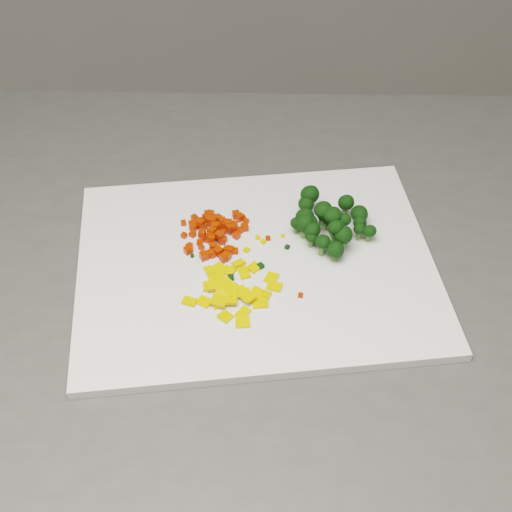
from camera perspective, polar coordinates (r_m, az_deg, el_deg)
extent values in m
cube|color=#4D4D4B|center=(1.26, -2.57, -14.20)|extent=(1.16, 0.92, 0.90)
cube|color=white|center=(0.88, 0.00, -0.74)|extent=(0.45, 0.36, 0.01)
cube|color=red|center=(0.91, -0.92, 2.32)|extent=(0.01, 0.01, 0.01)
cube|color=red|center=(0.93, -1.09, 3.12)|extent=(0.01, 0.01, 0.01)
cube|color=red|center=(0.92, -4.74, 2.80)|extent=(0.01, 0.01, 0.01)
cube|color=red|center=(0.89, -3.48, 0.75)|extent=(0.01, 0.01, 0.01)
cube|color=red|center=(0.87, -2.37, -0.02)|extent=(0.01, 0.01, 0.01)
cube|color=red|center=(0.88, -2.41, 0.50)|extent=(0.01, 0.01, 0.01)
cube|color=red|center=(0.88, -3.03, 0.36)|extent=(0.01, 0.01, 0.01)
cube|color=red|center=(0.92, -4.80, 2.52)|extent=(0.01, 0.01, 0.01)
cube|color=red|center=(0.91, -1.34, 2.04)|extent=(0.01, 0.01, 0.01)
cube|color=red|center=(0.89, -2.99, 1.68)|extent=(0.01, 0.01, 0.01)
cube|color=red|center=(0.89, -3.60, 1.33)|extent=(0.01, 0.01, 0.01)
cube|color=red|center=(0.93, -1.62, 3.31)|extent=(0.01, 0.01, 0.01)
cube|color=red|center=(0.93, -3.38, 3.08)|extent=(0.01, 0.01, 0.01)
cube|color=red|center=(0.89, -3.81, 1.58)|extent=(0.01, 0.01, 0.01)
cube|color=red|center=(0.89, -3.46, 1.87)|extent=(0.01, 0.01, 0.01)
cube|color=red|center=(0.91, -2.69, 1.88)|extent=(0.01, 0.01, 0.01)
cube|color=red|center=(0.91, -5.78, 1.65)|extent=(0.01, 0.01, 0.01)
cube|color=red|center=(0.91, -3.81, 2.96)|extent=(0.01, 0.01, 0.01)
cube|color=red|center=(0.91, -4.44, 2.66)|extent=(0.01, 0.01, 0.01)
cube|color=red|center=(0.88, -5.47, 0.46)|extent=(0.01, 0.01, 0.01)
cube|color=red|center=(0.92, -4.43, 2.87)|extent=(0.01, 0.01, 0.01)
cube|color=red|center=(0.91, -2.68, 2.79)|extent=(0.01, 0.01, 0.01)
cube|color=red|center=(0.92, -1.31, 3.11)|extent=(0.01, 0.01, 0.01)
cube|color=red|center=(0.89, -4.39, 0.68)|extent=(0.01, 0.01, 0.01)
cube|color=red|center=(0.92, -5.15, 2.54)|extent=(0.01, 0.01, 0.01)
cube|color=red|center=(0.90, -3.87, 1.42)|extent=(0.01, 0.01, 0.01)
cube|color=red|center=(0.90, -3.30, 2.38)|extent=(0.01, 0.01, 0.01)
cube|color=red|center=(0.89, -3.55, 1.90)|extent=(0.01, 0.01, 0.01)
cube|color=red|center=(0.93, -4.01, 3.17)|extent=(0.01, 0.01, 0.01)
cube|color=red|center=(0.93, -3.66, 3.35)|extent=(0.01, 0.01, 0.01)
cube|color=red|center=(0.91, -1.77, 2.48)|extent=(0.01, 0.01, 0.01)
cube|color=red|center=(0.93, -4.95, 3.07)|extent=(0.01, 0.01, 0.01)
cube|color=red|center=(0.89, -3.49, 0.71)|extent=(0.01, 0.01, 0.01)
cube|color=red|center=(0.89, -3.62, 1.72)|extent=(0.01, 0.01, 0.01)
cube|color=red|center=(0.88, -3.52, 0.08)|extent=(0.01, 0.01, 0.01)
cube|color=red|center=(0.91, -5.09, 1.75)|extent=(0.01, 0.01, 0.01)
cube|color=red|center=(0.92, -4.73, 2.65)|extent=(0.01, 0.01, 0.01)
cube|color=red|center=(0.91, -3.74, 2.92)|extent=(0.01, 0.01, 0.01)
cube|color=red|center=(0.91, -3.34, 2.52)|extent=(0.01, 0.01, 0.01)
cube|color=red|center=(0.93, -3.91, 3.36)|extent=(0.01, 0.01, 0.01)
cube|color=red|center=(0.89, -2.92, 1.68)|extent=(0.01, 0.01, 0.01)
cube|color=red|center=(0.88, -2.13, 0.45)|extent=(0.01, 0.01, 0.01)
cube|color=red|center=(0.90, -2.24, 2.62)|extent=(0.01, 0.01, 0.01)
cube|color=red|center=(0.91, -2.54, 2.59)|extent=(0.01, 0.01, 0.01)
cube|color=red|center=(0.90, -3.22, 1.64)|extent=(0.01, 0.01, 0.01)
cube|color=red|center=(0.91, -3.44, 2.77)|extent=(0.01, 0.01, 0.01)
cube|color=red|center=(0.92, -3.57, 2.73)|extent=(0.01, 0.01, 0.01)
cube|color=red|center=(0.87, -2.57, -0.16)|extent=(0.01, 0.01, 0.01)
cube|color=red|center=(0.90, -1.57, 1.65)|extent=(0.01, 0.01, 0.01)
cube|color=red|center=(0.89, -5.30, 0.83)|extent=(0.01, 0.01, 0.01)
cube|color=red|center=(0.92, -3.03, 3.04)|extent=(0.01, 0.01, 0.01)
cube|color=red|center=(0.89, -3.29, 0.75)|extent=(0.01, 0.01, 0.01)
cube|color=red|center=(0.89, -3.57, 1.40)|extent=(0.01, 0.01, 0.01)
cube|color=red|center=(0.87, -4.17, 0.01)|extent=(0.01, 0.01, 0.01)
cube|color=red|center=(0.88, -3.64, 0.20)|extent=(0.01, 0.01, 0.01)
cube|color=red|center=(0.89, -3.55, 1.99)|extent=(0.01, 0.01, 0.01)
cube|color=red|center=(0.90, -3.45, 1.71)|extent=(0.01, 0.01, 0.01)
cube|color=red|center=(0.88, -1.65, 0.40)|extent=(0.01, 0.01, 0.01)
cube|color=red|center=(0.91, -1.72, 2.27)|extent=(0.01, 0.01, 0.01)
cube|color=red|center=(0.91, -5.01, 2.30)|extent=(0.01, 0.01, 0.01)
cube|color=red|center=(0.89, -3.50, 1.76)|extent=(0.01, 0.01, 0.01)
cube|color=red|center=(0.88, -3.70, 0.17)|extent=(0.01, 0.01, 0.01)
cube|color=red|center=(0.91, -4.31, 2.43)|extent=(0.01, 0.01, 0.01)
cube|color=red|center=(0.89, -5.37, 0.60)|extent=(0.01, 0.01, 0.01)
cube|color=red|center=(0.90, -3.12, 2.42)|extent=(0.01, 0.01, 0.01)
cube|color=red|center=(0.89, -4.34, 1.81)|extent=(0.01, 0.01, 0.01)
cube|color=red|center=(0.89, -2.67, 1.33)|extent=(0.01, 0.01, 0.01)
cube|color=red|center=(0.91, -2.58, 2.56)|extent=(0.01, 0.01, 0.01)
cube|color=red|center=(0.92, -5.83, 2.66)|extent=(0.01, 0.01, 0.01)
cube|color=red|center=(0.89, -3.56, 0.94)|extent=(0.01, 0.01, 0.01)
cube|color=red|center=(0.89, -2.75, 1.24)|extent=(0.01, 0.01, 0.01)
cube|color=red|center=(0.90, -2.12, 2.31)|extent=(0.01, 0.01, 0.01)
cube|color=red|center=(0.91, -3.51, 2.84)|extent=(0.01, 0.01, 0.01)
cube|color=red|center=(0.92, -0.81, 2.79)|extent=(0.01, 0.01, 0.01)
cube|color=red|center=(0.87, -2.53, -0.01)|extent=(0.01, 0.01, 0.01)
cube|color=yellow|center=(0.83, -2.14, -2.45)|extent=(0.02, 0.02, 0.01)
cube|color=yellow|center=(0.83, -2.71, -3.10)|extent=(0.02, 0.02, 0.01)
cube|color=yellow|center=(0.83, 0.02, -2.99)|extent=(0.02, 0.02, 0.01)
cube|color=yellow|center=(0.80, -1.09, -5.32)|extent=(0.02, 0.02, 0.01)
cube|color=yellow|center=(0.87, -1.41, -0.60)|extent=(0.02, 0.02, 0.01)
cube|color=yellow|center=(0.83, -1.99, -3.11)|extent=(0.02, 0.02, 0.01)
cube|color=yellow|center=(0.86, -0.15, -0.93)|extent=(0.02, 0.02, 0.01)
cube|color=yellow|center=(0.84, 1.48, -2.47)|extent=(0.02, 0.02, 0.01)
cube|color=yellow|center=(0.86, -2.84, -1.24)|extent=(0.02, 0.02, 0.00)
cube|color=yellow|center=(0.85, -3.20, -1.71)|extent=(0.02, 0.02, 0.01)
cube|color=yellow|center=(0.86, -3.75, -1.22)|extent=(0.01, 0.02, 0.01)
cube|color=yellow|center=(0.82, -2.06, -3.59)|extent=(0.02, 0.01, 0.01)
cube|color=yellow|center=(0.85, 1.24, -1.78)|extent=(0.02, 0.02, 0.01)
cube|color=yellow|center=(0.83, -5.34, -3.64)|extent=(0.02, 0.02, 0.01)
cube|color=yellow|center=(0.82, -3.20, -3.84)|extent=(0.01, 0.02, 0.01)
cube|color=yellow|center=(0.84, -3.47, -2.26)|extent=(0.02, 0.02, 0.01)
cube|color=yellow|center=(0.84, -2.57, -2.14)|extent=(0.02, 0.02, 0.00)
cube|color=yellow|center=(0.84, -1.48, -2.76)|extent=(0.02, 0.01, 0.01)
cube|color=yellow|center=(0.86, -3.02, -0.97)|extent=(0.02, 0.02, 0.01)
cube|color=yellow|center=(0.83, -1.68, -2.88)|extent=(0.02, 0.02, 0.01)
cube|color=yellow|center=(0.83, -1.96, -3.02)|extent=(0.02, 0.02, 0.01)
cube|color=yellow|center=(0.86, -0.97, -1.36)|extent=(0.01, 0.02, 0.01)
cube|color=yellow|center=(0.82, -2.96, -3.59)|extent=(0.02, 0.02, 0.01)
cube|color=yellow|center=(0.81, -1.04, -4.57)|extent=(0.02, 0.02, 0.01)
cube|color=yellow|center=(0.83, 0.14, -3.46)|extent=(0.02, 0.02, 0.01)
cube|color=yellow|center=(0.82, 0.35, -3.84)|extent=(0.02, 0.01, 0.01)
cube|color=yellow|center=(0.83, -1.16, -2.96)|extent=(0.02, 0.01, 0.01)
cube|color=yellow|center=(0.84, -3.41, -2.40)|extent=(0.02, 0.01, 0.01)
cube|color=yellow|center=(0.83, 0.73, -3.11)|extent=(0.02, 0.02, 0.01)
cube|color=yellow|center=(0.83, -4.17, -3.68)|extent=(0.02, 0.02, 0.01)
cube|color=yellow|center=(0.86, -3.29, -1.27)|extent=(0.02, 0.02, 0.01)
cube|color=yellow|center=(0.86, -2.20, -1.20)|extent=(0.02, 0.02, 0.01)
cube|color=yellow|center=(0.82, -0.62, -3.32)|extent=(0.02, 0.02, 0.01)
cube|color=yellow|center=(0.81, -2.46, -4.85)|extent=(0.02, 0.02, 0.01)
cube|color=yellow|center=(0.83, -0.66, -3.21)|extent=(0.01, 0.02, 0.01)
cube|color=yellow|center=(0.84, -3.77, -2.43)|extent=(0.02, 0.02, 0.01)
cube|color=red|center=(0.91, -1.23, 2.14)|extent=(0.01, 0.01, 0.00)
cube|color=black|center=(0.88, -5.12, 0.02)|extent=(0.00, 0.00, 0.00)
cube|color=black|center=(0.85, -2.02, -1.72)|extent=(0.01, 0.01, 0.01)
cube|color=black|center=(0.86, 0.36, -0.80)|extent=(0.01, 0.01, 0.01)
cube|color=yellow|center=(0.90, 2.15, 1.63)|extent=(0.01, 0.01, 0.00)
cube|color=red|center=(0.90, 0.96, 1.43)|extent=(0.01, 0.01, 0.00)
cube|color=yellow|center=(0.91, -3.75, 2.04)|extent=(0.01, 0.01, 0.00)
cube|color=red|center=(0.89, -4.51, 1.09)|extent=(0.01, 0.01, 0.01)
cube|color=black|center=(0.89, 2.51, 0.72)|extent=(0.01, 0.01, 0.00)
cube|color=yellow|center=(0.89, 0.58, 1.15)|extent=(0.01, 0.01, 0.00)
cube|color=yellow|center=(0.88, -0.76, 0.48)|extent=(0.01, 0.01, 0.00)
cube|color=red|center=(0.83, 3.58, -3.15)|extent=(0.01, 0.01, 0.00)
cube|color=yellow|center=(0.90, 0.12, 1.49)|extent=(0.01, 0.01, 0.00)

